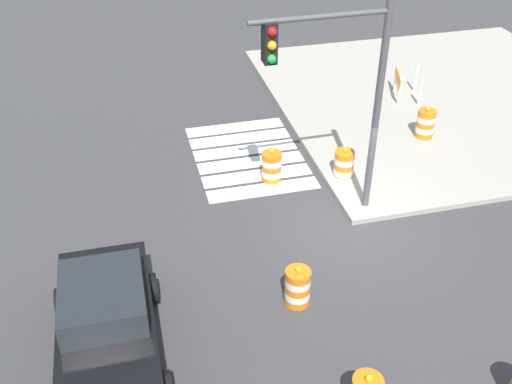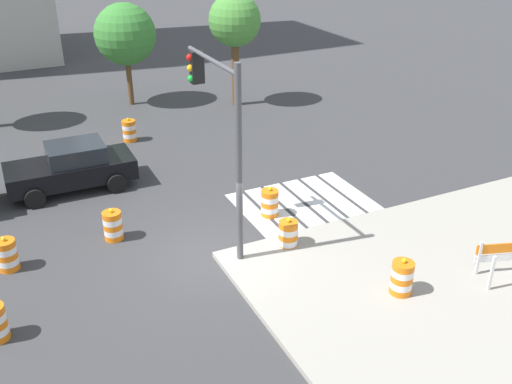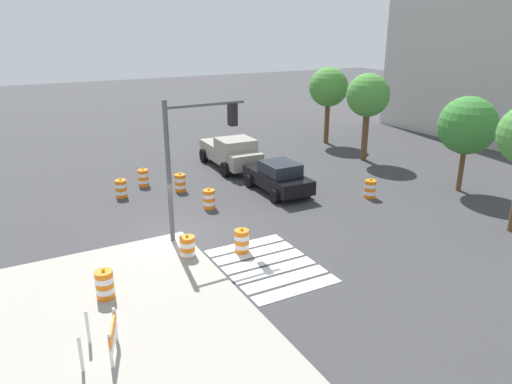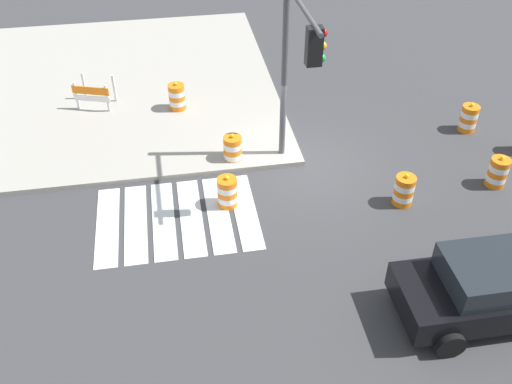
{
  "view_description": "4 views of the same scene",
  "coord_description": "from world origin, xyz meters",
  "px_view_note": "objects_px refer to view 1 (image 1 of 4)",
  "views": [
    {
      "loc": [
        -11.32,
        5.4,
        9.54
      ],
      "look_at": [
        0.57,
        2.41,
        1.08
      ],
      "focal_mm": 42.26,
      "sensor_mm": 36.0,
      "label": 1
    },
    {
      "loc": [
        -4.96,
        -13.17,
        9.11
      ],
      "look_at": [
        2.2,
        1.7,
        0.82
      ],
      "focal_mm": 40.95,
      "sensor_mm": 36.0,
      "label": 2
    },
    {
      "loc": [
        17.26,
        -5.94,
        8.18
      ],
      "look_at": [
        0.97,
        2.93,
        1.68
      ],
      "focal_mm": 33.6,
      "sensor_mm": 36.0,
      "label": 3
    },
    {
      "loc": [
        3.87,
        13.78,
        10.43
      ],
      "look_at": [
        2.02,
        2.99,
        1.61
      ],
      "focal_mm": 40.39,
      "sensor_mm": 36.0,
      "label": 4
    }
  ],
  "objects_px": {
    "sports_car": "(107,324)",
    "traffic_barrel_median_near": "(272,167)",
    "traffic_light_pole": "(336,78)",
    "traffic_barrel_on_sidewalk": "(425,123)",
    "construction_barricade": "(402,82)",
    "traffic_barrel_median_far": "(344,165)",
    "traffic_barrel_opposite_curb": "(298,287)"
  },
  "relations": [
    {
      "from": "traffic_barrel_median_near",
      "to": "construction_barricade",
      "type": "xyz_separation_m",
      "value": [
        3.87,
        -5.81,
        0.27
      ]
    },
    {
      "from": "sports_car",
      "to": "traffic_barrel_opposite_curb",
      "type": "xyz_separation_m",
      "value": [
        0.43,
        -4.03,
        -0.36
      ]
    },
    {
      "from": "traffic_barrel_opposite_curb",
      "to": "construction_barricade",
      "type": "bearing_deg",
      "value": -36.97
    },
    {
      "from": "traffic_light_pole",
      "to": "traffic_barrel_on_sidewalk",
      "type": "bearing_deg",
      "value": -55.16
    },
    {
      "from": "sports_car",
      "to": "traffic_barrel_on_sidewalk",
      "type": "distance_m",
      "value": 11.88
    },
    {
      "from": "sports_car",
      "to": "traffic_barrel_median_near",
      "type": "bearing_deg",
      "value": -42.13
    },
    {
      "from": "sports_car",
      "to": "traffic_light_pole",
      "type": "bearing_deg",
      "value": -60.03
    },
    {
      "from": "traffic_barrel_opposite_curb",
      "to": "traffic_light_pole",
      "type": "height_order",
      "value": "traffic_light_pole"
    },
    {
      "from": "traffic_barrel_median_near",
      "to": "traffic_barrel_opposite_curb",
      "type": "bearing_deg",
      "value": 171.25
    },
    {
      "from": "traffic_barrel_median_near",
      "to": "traffic_barrel_median_far",
      "type": "xyz_separation_m",
      "value": [
        -0.43,
        -2.01,
        0.0
      ]
    },
    {
      "from": "traffic_barrel_median_near",
      "to": "traffic_light_pole",
      "type": "relative_size",
      "value": 0.19
    },
    {
      "from": "sports_car",
      "to": "construction_barricade",
      "type": "distance_m",
      "value": 13.99
    },
    {
      "from": "traffic_barrel_on_sidewalk",
      "to": "traffic_barrel_opposite_curb",
      "type": "bearing_deg",
      "value": 134.33
    },
    {
      "from": "sports_car",
      "to": "traffic_barrel_opposite_curb",
      "type": "distance_m",
      "value": 4.06
    },
    {
      "from": "construction_barricade",
      "to": "traffic_light_pole",
      "type": "xyz_separation_m",
      "value": [
        -5.86,
        4.9,
        3.19
      ]
    },
    {
      "from": "sports_car",
      "to": "traffic_barrel_median_far",
      "type": "xyz_separation_m",
      "value": [
        4.85,
        -6.79,
        -0.36
      ]
    },
    {
      "from": "traffic_barrel_median_far",
      "to": "traffic_light_pole",
      "type": "relative_size",
      "value": 0.19
    },
    {
      "from": "traffic_barrel_median_near",
      "to": "traffic_barrel_opposite_curb",
      "type": "distance_m",
      "value": 4.9
    },
    {
      "from": "sports_car",
      "to": "traffic_barrel_on_sidewalk",
      "type": "xyz_separation_m",
      "value": [
        6.32,
        -10.05,
        -0.21
      ]
    },
    {
      "from": "traffic_barrel_on_sidewalk",
      "to": "traffic_light_pole",
      "type": "distance_m",
      "value": 6.27
    },
    {
      "from": "construction_barricade",
      "to": "traffic_light_pole",
      "type": "height_order",
      "value": "traffic_light_pole"
    },
    {
      "from": "sports_car",
      "to": "traffic_barrel_median_near",
      "type": "height_order",
      "value": "sports_car"
    },
    {
      "from": "traffic_barrel_opposite_curb",
      "to": "construction_barricade",
      "type": "height_order",
      "value": "construction_barricade"
    },
    {
      "from": "sports_car",
      "to": "construction_barricade",
      "type": "height_order",
      "value": "sports_car"
    },
    {
      "from": "sports_car",
      "to": "construction_barricade",
      "type": "bearing_deg",
      "value": -49.18
    },
    {
      "from": "traffic_barrel_median_far",
      "to": "traffic_barrel_on_sidewalk",
      "type": "relative_size",
      "value": 1.0
    },
    {
      "from": "traffic_barrel_on_sidewalk",
      "to": "traffic_light_pole",
      "type": "xyz_separation_m",
      "value": [
        -3.04,
        4.37,
        3.31
      ]
    },
    {
      "from": "traffic_barrel_median_near",
      "to": "traffic_barrel_median_far",
      "type": "height_order",
      "value": "same"
    },
    {
      "from": "sports_car",
      "to": "traffic_barrel_median_near",
      "type": "xyz_separation_m",
      "value": [
        5.28,
        -4.77,
        -0.36
      ]
    },
    {
      "from": "traffic_barrel_median_near",
      "to": "construction_barricade",
      "type": "distance_m",
      "value": 6.99
    },
    {
      "from": "traffic_barrel_opposite_curb",
      "to": "construction_barricade",
      "type": "distance_m",
      "value": 10.91
    },
    {
      "from": "traffic_barrel_opposite_curb",
      "to": "traffic_barrel_on_sidewalk",
      "type": "bearing_deg",
      "value": -45.67
    }
  ]
}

